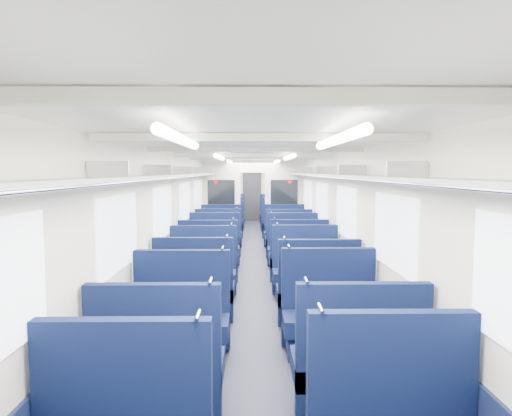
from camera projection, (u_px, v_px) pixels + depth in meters
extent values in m
cube|color=black|center=(253.00, 265.00, 9.82)|extent=(2.80, 18.00, 0.01)
cube|color=silver|center=(253.00, 157.00, 9.63)|extent=(2.80, 18.00, 0.01)
cube|color=beige|center=(188.00, 211.00, 9.71)|extent=(0.02, 18.00, 2.35)
cube|color=black|center=(190.00, 249.00, 9.78)|extent=(0.03, 17.90, 0.70)
cube|color=beige|center=(318.00, 211.00, 9.74)|extent=(0.02, 18.00, 2.35)
cube|color=black|center=(317.00, 249.00, 9.81)|extent=(0.03, 17.90, 0.70)
cube|color=beige|center=(252.00, 192.00, 18.70)|extent=(2.80, 0.02, 2.35)
cube|color=#B2B5BA|center=(196.00, 174.00, 9.65)|extent=(0.34, 17.40, 0.04)
cylinder|color=silver|center=(205.00, 175.00, 9.65)|extent=(0.02, 17.40, 0.02)
cube|color=#B2B5BA|center=(108.00, 170.00, 3.66)|extent=(0.34, 0.03, 0.14)
cube|color=#B2B5BA|center=(158.00, 170.00, 5.65)|extent=(0.34, 0.03, 0.14)
cube|color=#B2B5BA|center=(182.00, 170.00, 7.65)|extent=(0.34, 0.03, 0.14)
cube|color=#B2B5BA|center=(196.00, 171.00, 9.64)|extent=(0.34, 0.03, 0.14)
cube|color=#B2B5BA|center=(206.00, 171.00, 11.63)|extent=(0.34, 0.03, 0.14)
cube|color=#B2B5BA|center=(212.00, 171.00, 13.63)|extent=(0.34, 0.03, 0.14)
cube|color=#B2B5BA|center=(217.00, 171.00, 15.62)|extent=(0.34, 0.03, 0.14)
cube|color=#B2B5BA|center=(221.00, 171.00, 17.61)|extent=(0.34, 0.03, 0.14)
cube|color=#B2B5BA|center=(310.00, 174.00, 9.68)|extent=(0.34, 17.40, 0.04)
cylinder|color=silver|center=(302.00, 175.00, 9.68)|extent=(0.02, 17.40, 0.02)
cube|color=#B2B5BA|center=(407.00, 170.00, 3.69)|extent=(0.34, 0.03, 0.14)
cube|color=#B2B5BA|center=(352.00, 170.00, 5.68)|extent=(0.34, 0.03, 0.14)
cube|color=#B2B5BA|center=(326.00, 170.00, 7.68)|extent=(0.34, 0.03, 0.14)
cube|color=#B2B5BA|center=(310.00, 171.00, 9.67)|extent=(0.34, 0.03, 0.14)
cube|color=#B2B5BA|center=(300.00, 171.00, 11.66)|extent=(0.34, 0.03, 0.14)
cube|color=#B2B5BA|center=(293.00, 171.00, 13.66)|extent=(0.34, 0.03, 0.14)
cube|color=#B2B5BA|center=(287.00, 171.00, 15.65)|extent=(0.34, 0.03, 0.14)
cube|color=#B2B5BA|center=(283.00, 171.00, 17.64)|extent=(0.34, 0.03, 0.14)
cube|color=white|center=(119.00, 233.00, 4.51)|extent=(0.02, 1.30, 0.75)
cube|color=white|center=(163.00, 212.00, 6.80)|extent=(0.02, 1.30, 0.75)
cube|color=white|center=(185.00, 202.00, 9.09)|extent=(0.02, 1.30, 0.75)
cube|color=white|center=(198.00, 196.00, 11.38)|extent=(0.02, 1.30, 0.75)
cube|color=white|center=(209.00, 191.00, 14.17)|extent=(0.02, 1.30, 0.75)
cube|color=white|center=(214.00, 188.00, 16.47)|extent=(0.02, 1.30, 0.75)
cube|color=white|center=(394.00, 233.00, 4.54)|extent=(0.02, 1.30, 0.75)
cube|color=white|center=(346.00, 212.00, 6.83)|extent=(0.02, 1.30, 0.75)
cube|color=white|center=(322.00, 202.00, 9.13)|extent=(0.02, 1.30, 0.75)
cube|color=white|center=(307.00, 196.00, 11.42)|extent=(0.02, 1.30, 0.75)
cube|color=white|center=(296.00, 191.00, 14.21)|extent=(0.02, 1.30, 0.75)
cube|color=white|center=(290.00, 188.00, 16.50)|extent=(0.02, 1.30, 0.75)
cube|color=beige|center=(267.00, 97.00, 1.66)|extent=(2.70, 0.06, 0.06)
cube|color=beige|center=(258.00, 137.00, 3.65)|extent=(2.70, 0.06, 0.06)
cube|color=beige|center=(255.00, 149.00, 5.65)|extent=(2.70, 0.06, 0.06)
cube|color=beige|center=(254.00, 155.00, 7.64)|extent=(2.70, 0.06, 0.06)
cube|color=beige|center=(253.00, 158.00, 9.63)|extent=(2.70, 0.06, 0.06)
cube|color=beige|center=(253.00, 161.00, 11.63)|extent=(2.70, 0.06, 0.06)
cube|color=beige|center=(253.00, 162.00, 13.62)|extent=(2.70, 0.06, 0.06)
cube|color=beige|center=(252.00, 163.00, 15.61)|extent=(2.70, 0.06, 0.06)
cube|color=beige|center=(252.00, 164.00, 17.61)|extent=(2.70, 0.06, 0.06)
cylinder|color=white|center=(181.00, 139.00, 3.15)|extent=(0.07, 1.60, 0.07)
cylinder|color=white|center=(220.00, 157.00, 7.14)|extent=(0.07, 1.60, 0.07)
cylinder|color=white|center=(230.00, 162.00, 10.63)|extent=(0.07, 1.60, 0.07)
cylinder|color=white|center=(236.00, 165.00, 15.11)|extent=(0.07, 1.60, 0.07)
cylinder|color=white|center=(338.00, 139.00, 3.17)|extent=(0.07, 1.60, 0.07)
cylinder|color=white|center=(289.00, 157.00, 7.15)|extent=(0.07, 1.60, 0.07)
cylinder|color=white|center=(276.00, 162.00, 10.64)|extent=(0.07, 1.60, 0.07)
cylinder|color=white|center=(269.00, 165.00, 15.13)|extent=(0.07, 1.60, 0.07)
cube|color=black|center=(252.00, 196.00, 18.65)|extent=(0.75, 0.06, 2.00)
cube|color=beige|center=(221.00, 202.00, 12.60)|extent=(1.05, 0.08, 2.35)
cube|color=black|center=(221.00, 194.00, 12.53)|extent=(0.76, 0.02, 0.80)
cylinder|color=red|center=(216.00, 182.00, 12.49)|extent=(0.12, 0.01, 0.12)
cube|color=beige|center=(284.00, 202.00, 12.62)|extent=(1.05, 0.08, 2.35)
cube|color=black|center=(284.00, 194.00, 12.55)|extent=(0.76, 0.02, 0.80)
cylinder|color=red|center=(290.00, 182.00, 12.52)|extent=(0.12, 0.01, 0.12)
cube|color=beige|center=(253.00, 166.00, 12.53)|extent=(0.70, 0.08, 0.35)
cube|color=#0C173C|center=(124.00, 411.00, 2.72)|extent=(1.07, 0.10, 1.14)
cylinder|color=silver|center=(198.00, 315.00, 2.68)|extent=(0.02, 0.16, 0.02)
cube|color=#0C173C|center=(391.00, 399.00, 2.87)|extent=(1.07, 0.10, 1.14)
cylinder|color=silver|center=(321.00, 308.00, 2.82)|extent=(0.02, 0.16, 0.02)
cube|color=#0C173C|center=(160.00, 369.00, 3.81)|extent=(1.07, 0.56, 0.18)
cube|color=black|center=(160.00, 395.00, 3.83)|extent=(0.98, 0.45, 0.28)
cube|color=#0C173C|center=(154.00, 355.00, 3.57)|extent=(1.07, 0.10, 1.14)
cylinder|color=silver|center=(210.00, 281.00, 3.52)|extent=(0.02, 0.16, 0.02)
cube|color=#0C173C|center=(355.00, 368.00, 3.84)|extent=(1.07, 0.56, 0.18)
cube|color=black|center=(355.00, 394.00, 3.86)|extent=(0.98, 0.45, 0.28)
cube|color=#0C173C|center=(363.00, 353.00, 3.59)|extent=(1.07, 0.10, 1.14)
cylinder|color=silver|center=(306.00, 280.00, 3.54)|extent=(0.02, 0.16, 0.02)
cube|color=#0C173C|center=(180.00, 326.00, 4.87)|extent=(1.07, 0.56, 0.18)
cube|color=black|center=(180.00, 347.00, 4.88)|extent=(0.98, 0.45, 0.28)
cube|color=#0C173C|center=(182.00, 300.00, 5.08)|extent=(1.07, 0.10, 1.14)
cylinder|color=silver|center=(222.00, 248.00, 5.03)|extent=(0.02, 0.16, 0.02)
cube|color=#0C173C|center=(331.00, 322.00, 5.00)|extent=(1.07, 0.56, 0.18)
cube|color=black|center=(331.00, 342.00, 5.01)|extent=(0.98, 0.45, 0.28)
cube|color=#0C173C|center=(328.00, 297.00, 5.21)|extent=(1.07, 0.10, 1.14)
cylinder|color=silver|center=(289.00, 246.00, 5.15)|extent=(0.02, 0.16, 0.02)
cube|color=#0C173C|center=(195.00, 292.00, 6.27)|extent=(1.07, 0.56, 0.18)
cube|color=black|center=(196.00, 308.00, 6.29)|extent=(0.98, 0.45, 0.28)
cube|color=#0C173C|center=(193.00, 280.00, 6.02)|extent=(1.07, 0.10, 1.14)
cylinder|color=silver|center=(227.00, 236.00, 5.98)|extent=(0.02, 0.16, 0.02)
cube|color=#0C173C|center=(316.00, 295.00, 6.11)|extent=(1.07, 0.56, 0.18)
cube|color=black|center=(316.00, 311.00, 6.13)|extent=(0.98, 0.45, 0.28)
cube|color=#0C173C|center=(319.00, 283.00, 5.86)|extent=(1.07, 0.10, 1.14)
cylinder|color=silver|center=(285.00, 238.00, 5.81)|extent=(0.02, 0.16, 0.02)
cube|color=#0C173C|center=(202.00, 277.00, 7.13)|extent=(1.07, 0.56, 0.18)
cube|color=black|center=(202.00, 291.00, 7.15)|extent=(0.98, 0.45, 0.28)
cube|color=#0C173C|center=(203.00, 260.00, 7.34)|extent=(1.07, 0.10, 1.14)
cylinder|color=silver|center=(231.00, 224.00, 7.30)|extent=(0.02, 0.16, 0.02)
cube|color=#0C173C|center=(306.00, 276.00, 7.22)|extent=(1.07, 0.56, 0.18)
cube|color=black|center=(306.00, 290.00, 7.24)|extent=(0.98, 0.45, 0.28)
cube|color=#0C173C|center=(305.00, 259.00, 7.43)|extent=(1.07, 0.10, 1.14)
cylinder|color=silver|center=(277.00, 224.00, 7.37)|extent=(0.02, 0.16, 0.02)
cube|color=#0C173C|center=(209.00, 261.00, 8.40)|extent=(1.07, 0.56, 0.18)
cube|color=black|center=(209.00, 273.00, 8.42)|extent=(0.98, 0.45, 0.28)
cube|color=#0C173C|center=(208.00, 251.00, 8.15)|extent=(1.07, 0.10, 1.14)
cylinder|color=silver|center=(233.00, 219.00, 8.11)|extent=(0.02, 0.16, 0.02)
cube|color=#0C173C|center=(298.00, 260.00, 8.50)|extent=(1.07, 0.56, 0.18)
cube|color=black|center=(298.00, 272.00, 8.52)|extent=(0.98, 0.45, 0.28)
cube|color=#0C173C|center=(299.00, 250.00, 8.25)|extent=(1.07, 0.10, 1.14)
cylinder|color=silver|center=(275.00, 218.00, 8.20)|extent=(0.02, 0.16, 0.02)
cube|color=#0C173C|center=(214.00, 251.00, 9.46)|extent=(1.07, 0.56, 0.18)
cube|color=black|center=(214.00, 262.00, 9.48)|extent=(0.98, 0.45, 0.28)
cube|color=#0C173C|center=(215.00, 239.00, 9.67)|extent=(1.07, 0.10, 1.14)
cylinder|color=silver|center=(236.00, 211.00, 9.63)|extent=(0.02, 0.16, 0.02)
cube|color=#0C173C|center=(293.00, 252.00, 9.39)|extent=(1.07, 0.56, 0.18)
cube|color=black|center=(293.00, 262.00, 9.41)|extent=(0.98, 0.45, 0.28)
cube|color=#0C173C|center=(292.00, 239.00, 9.60)|extent=(1.07, 0.10, 1.14)
cylinder|color=silver|center=(271.00, 212.00, 9.55)|extent=(0.02, 0.16, 0.02)
cube|color=#0C173C|center=(219.00, 241.00, 10.86)|extent=(1.07, 0.56, 0.18)
cube|color=black|center=(219.00, 250.00, 10.88)|extent=(0.98, 0.45, 0.28)
cube|color=#0C173C|center=(218.00, 233.00, 10.61)|extent=(1.07, 0.10, 1.14)
cylinder|color=silver|center=(237.00, 208.00, 10.57)|extent=(0.02, 0.16, 0.02)
cube|color=#0C173C|center=(288.00, 242.00, 10.71)|extent=(1.07, 0.56, 0.18)
cube|color=black|center=(288.00, 251.00, 10.73)|extent=(0.98, 0.45, 0.28)
cube|color=#0C173C|center=(289.00, 234.00, 10.47)|extent=(1.07, 0.10, 1.14)
cylinder|color=silver|center=(269.00, 208.00, 10.41)|extent=(0.02, 0.16, 0.02)
cube|color=#0C173C|center=(221.00, 236.00, 11.73)|extent=(1.07, 0.56, 0.18)
cube|color=black|center=(221.00, 244.00, 11.75)|extent=(0.98, 0.45, 0.28)
cube|color=#0C173C|center=(222.00, 226.00, 11.94)|extent=(1.07, 0.10, 1.14)
cylinder|color=silver|center=(239.00, 204.00, 11.90)|extent=(0.02, 0.16, 0.02)
cube|color=#0C173C|center=(285.00, 235.00, 11.82)|extent=(1.07, 0.56, 0.18)
cube|color=black|center=(285.00, 244.00, 11.84)|extent=(0.98, 0.45, 0.28)
cube|color=#0C173C|center=(284.00, 226.00, 12.03)|extent=(1.07, 0.10, 1.14)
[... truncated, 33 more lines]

